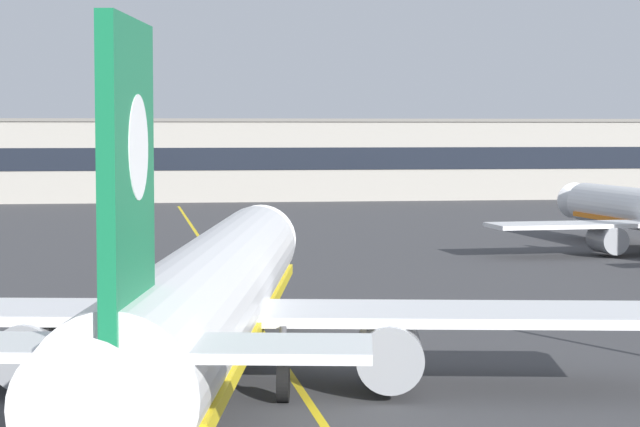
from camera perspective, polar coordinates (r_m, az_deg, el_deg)
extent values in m
cube|color=yellow|center=(61.81, -3.04, -4.72)|extent=(2.53, 179.99, 0.01)
cylinder|color=white|center=(44.69, -4.84, -3.50)|extent=(9.98, 36.11, 3.80)
cone|color=white|center=(63.79, -2.77, -1.29)|extent=(4.01, 3.19, 3.61)
cone|color=white|center=(25.73, -10.07, -8.09)|extent=(3.29, 3.25, 2.85)
cube|color=gold|center=(44.84, -4.84, -4.82)|extent=(9.40, 33.26, 0.44)
cube|color=black|center=(61.84, -2.92, -0.83)|extent=(3.00, 1.58, 0.60)
cube|color=white|center=(45.40, -4.75, -4.47)|extent=(32.35, 10.27, 0.36)
cylinder|color=gray|center=(45.77, -12.66, -6.02)|extent=(2.89, 3.94, 2.30)
cylinder|color=black|center=(47.54, -12.09, -5.65)|extent=(1.96, 0.52, 1.95)
cylinder|color=gray|center=(44.30, 3.14, -6.26)|extent=(2.89, 3.94, 2.30)
cylinder|color=black|center=(46.13, 3.10, -5.86)|extent=(1.96, 0.52, 1.95)
cube|color=#147042|center=(28.73, -8.66, 1.51)|extent=(1.22, 4.80, 7.20)
cylinder|color=white|center=(29.01, -8.57, 2.96)|extent=(0.85, 2.44, 2.40)
cube|color=white|center=(28.53, -8.81, -5.97)|extent=(11.32, 4.66, 0.24)
cylinder|color=#4C4C51|center=(59.26, -3.15, -3.65)|extent=(0.24, 0.24, 1.60)
cylinder|color=black|center=(59.40, -3.15, -4.63)|extent=(0.55, 0.96, 0.90)
cylinder|color=#4C4C51|center=(43.39, -8.58, -6.05)|extent=(0.24, 0.24, 1.60)
cylinder|color=black|center=(43.60, -8.56, -7.51)|extent=(0.62, 1.35, 1.30)
cylinder|color=#4C4C51|center=(42.75, -1.67, -6.16)|extent=(0.24, 0.24, 1.60)
cylinder|color=black|center=(42.96, -1.67, -7.64)|extent=(0.62, 1.35, 1.30)
cone|color=white|center=(110.75, 11.58, 0.55)|extent=(3.26, 2.46, 3.10)
cube|color=black|center=(109.23, 11.93, 0.80)|extent=(2.51, 1.13, 0.51)
cylinder|color=gray|center=(93.34, 12.79, -1.16)|extent=(2.21, 3.23, 1.97)
cylinder|color=black|center=(94.78, 12.39, -1.08)|extent=(1.68, 0.28, 1.68)
cylinder|color=#4C4C51|center=(107.12, 12.46, -0.50)|extent=(0.21, 0.21, 1.37)
cylinder|color=black|center=(107.19, 12.46, -0.97)|extent=(0.40, 0.80, 0.77)
cube|color=#9E998E|center=(164.94, -2.22, 2.39)|extent=(131.78, 12.00, 10.07)
cube|color=black|center=(158.92, -2.00, 2.48)|extent=(126.51, 0.12, 2.80)
cube|color=slate|center=(164.90, -2.22, 4.21)|extent=(132.18, 12.40, 0.40)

